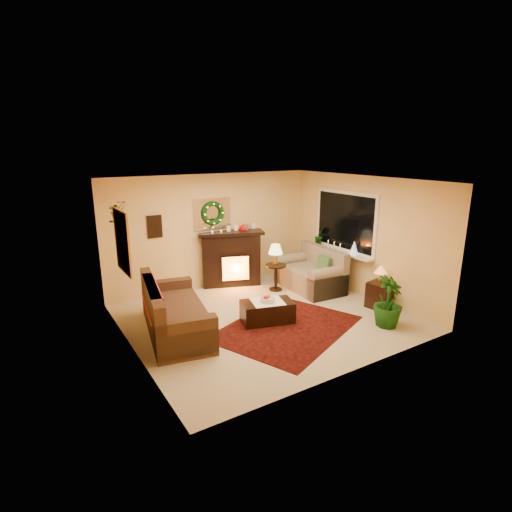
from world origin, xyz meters
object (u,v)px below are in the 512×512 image
end_table_square (380,295)px  fireplace (231,262)px  sofa (176,309)px  loveseat (310,271)px  coffee_table (267,311)px  side_table_round (276,276)px

end_table_square → fireplace: bearing=124.0°
sofa → end_table_square: bearing=-4.7°
loveseat → coffee_table: loveseat is taller
sofa → loveseat: bearing=19.9°
sofa → fireplace: fireplace is taller
fireplace → coffee_table: size_ratio=1.40×
side_table_round → coffee_table: bearing=-129.7°
fireplace → side_table_round: size_ratio=2.22×
fireplace → end_table_square: 3.42m
end_table_square → coffee_table: size_ratio=0.56×
side_table_round → end_table_square: bearing=-58.1°
sofa → side_table_round: (2.71, 0.85, -0.11)m
coffee_table → sofa: bearing=179.0°
end_table_square → sofa: bearing=164.2°
fireplace → end_table_square: bearing=-35.9°
sofa → side_table_round: bearing=28.5°
sofa → fireplace: (2.02, 1.72, 0.12)m
sofa → loveseat: size_ratio=1.34×
fireplace → coffee_table: (-0.42, -2.20, -0.34)m
sofa → side_table_round: size_ratio=3.58×
coffee_table → loveseat: bearing=44.9°
fireplace → end_table_square: fireplace is taller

